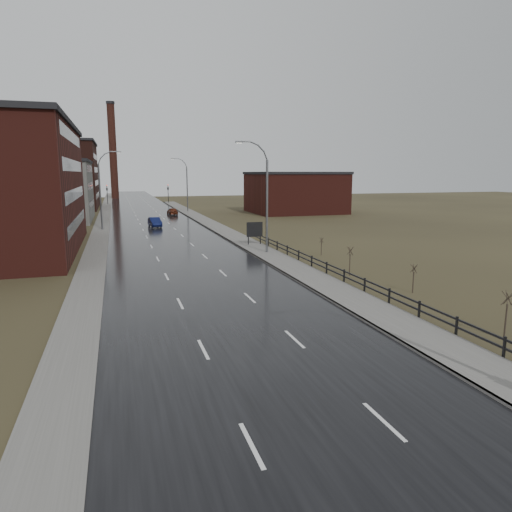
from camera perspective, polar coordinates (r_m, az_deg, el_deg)
road at (r=68.84m, az=-12.02°, el=3.26°), size 14.00×300.00×0.06m
sidewalk_right at (r=46.18m, az=1.51°, el=0.18°), size 3.20×180.00×0.18m
curb_right at (r=45.73m, az=-0.30°, el=0.08°), size 0.16×180.00×0.18m
sidewalk_left at (r=68.63m, az=-18.86°, el=2.94°), size 2.40×260.00×0.12m
warehouse_mid at (r=87.01m, az=-25.24°, el=7.39°), size 16.32×20.40×10.50m
warehouse_far at (r=117.36m, az=-25.75°, el=9.08°), size 26.52×24.48×15.50m
building_right at (r=97.17m, az=4.90°, el=7.94°), size 18.36×16.32×8.50m
smokestack at (r=158.27m, az=-17.46°, el=12.48°), size 2.70×2.70×30.70m
streetlight_right_mid at (r=46.44m, az=1.03°, el=7.38°), size 3.36×0.28×11.35m
streetlight_left at (r=70.17m, az=-18.68°, el=7.84°), size 3.36×0.28×11.35m
streetlight_right_far at (r=99.18m, az=-8.78°, el=8.82°), size 3.36×0.28×11.35m
guardrail at (r=31.86m, az=14.06°, el=-3.61°), size 0.10×53.05×1.10m
shrub_c at (r=25.97m, az=28.81°, el=-6.37°), size 0.59×0.62×2.49m
shrub_d at (r=33.43m, az=19.08°, el=-2.59°), size 0.48×0.51×2.02m
shrub_e at (r=37.71m, az=11.66°, el=-0.52°), size 0.56×0.59×2.38m
shrub_f at (r=46.69m, az=8.18°, el=1.27°), size 0.44×0.46×1.81m
billboard at (r=52.08m, az=-0.19°, el=3.24°), size 1.89×0.17×2.74m
traffic_light_left at (r=128.17m, az=-18.15°, el=8.19°), size 0.58×2.73×5.30m
traffic_light_right at (r=128.90m, az=-10.95°, el=8.52°), size 0.58×2.73×5.30m
car_near at (r=72.17m, az=-12.53°, el=4.11°), size 1.95×4.53×1.45m
car_far at (r=92.58m, az=-10.41°, el=5.49°), size 1.96×4.27×1.42m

